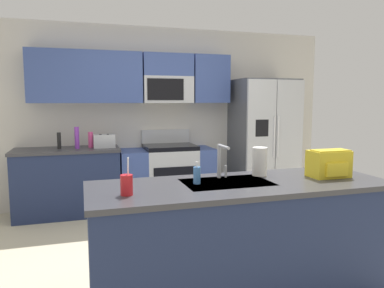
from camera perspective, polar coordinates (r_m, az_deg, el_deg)
The scene contains 15 objects.
ground_plane at distance 3.80m, azimuth 2.78°, elevation -16.98°, with size 9.00×9.00×0.00m, color beige.
kitchen_wall_unit at distance 5.46m, azimuth -5.98°, elevation 6.12°, with size 5.20×0.43×2.60m.
back_counter at distance 5.19m, azimuth -18.82°, elevation -5.60°, with size 1.37×0.63×0.90m.
range_oven at distance 5.32m, azimuth -3.85°, elevation -5.04°, with size 1.36×0.61×1.10m.
refrigerator at distance 5.70m, azimuth 11.10°, elevation 0.55°, with size 0.90×0.76×1.85m.
island_counter at distance 3.00m, azimuth 7.54°, elevation -14.36°, with size 2.34×0.83×0.90m.
toaster at distance 5.06m, azimuth -13.54°, elevation 0.45°, with size 0.28×0.16×0.18m.
pepper_mill at distance 5.11m, azimuth -20.05°, elevation 0.49°, with size 0.05×0.05×0.22m, color black.
bottle_pink at distance 5.13m, azimuth -15.55°, elevation 0.65°, with size 0.06×0.06×0.21m, color #EA4C93.
bottle_purple at distance 5.06m, azimuth -17.54°, elevation 0.94°, with size 0.06×0.06×0.29m, color purple.
sink_faucet at distance 2.97m, azimuth 4.55°, elevation -2.21°, with size 0.08×0.21×0.28m.
drink_cup_red at distance 2.50m, azimuth -10.18°, elevation -6.28°, with size 0.08×0.08×0.26m.
soap_dispenser at distance 2.79m, azimuth 0.77°, elevation -4.85°, with size 0.06×0.06×0.17m.
paper_towel_roll at distance 3.14m, azimuth 10.52°, elevation -2.70°, with size 0.12×0.12×0.24m, color white.
backpack at distance 3.24m, azimuth 20.62°, elevation -2.80°, with size 0.32×0.22×0.23m.
Camera 1 is at (-1.18, -3.28, 1.53)m, focal length 34.14 mm.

